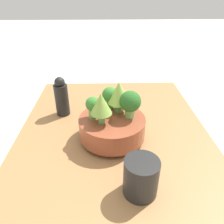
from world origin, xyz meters
TOP-DOWN VIEW (x-y plane):
  - ground_plane at (0.00, 0.00)m, footprint 6.00×6.00m
  - table at (0.00, 0.00)m, footprint 0.92×0.65m
  - bowl at (-0.00, -0.01)m, footprint 0.21×0.21m
  - romanesco_piece_near at (0.03, -0.04)m, footprint 0.06×0.06m
  - broccoli_floret_left at (-0.06, -0.01)m, footprint 0.05×0.05m
  - broccoli_floret_back at (-0.01, 0.05)m, footprint 0.07×0.07m
  - broccoli_floret_front at (-0.01, -0.06)m, footprint 0.05×0.05m
  - romanesco_piece_far at (-0.04, 0.02)m, footprint 0.07×0.07m
  - cup at (0.21, 0.05)m, footprint 0.08×0.08m
  - pepper_mill at (-0.16, -0.19)m, footprint 0.05×0.05m

SIDE VIEW (x-z plane):
  - ground_plane at x=0.00m, z-range 0.00..0.00m
  - table at x=0.00m, z-range 0.00..0.05m
  - bowl at x=0.00m, z-range 0.06..0.13m
  - cup at x=0.21m, z-range 0.05..0.15m
  - pepper_mill at x=-0.16m, z-range 0.05..0.20m
  - broccoli_floret_front at x=-0.01m, z-range 0.13..0.20m
  - broccoli_floret_left at x=-0.06m, z-range 0.14..0.21m
  - broccoli_floret_back at x=-0.01m, z-range 0.14..0.22m
  - romanesco_piece_near at x=0.03m, z-range 0.14..0.24m
  - romanesco_piece_far at x=-0.04m, z-range 0.14..0.25m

